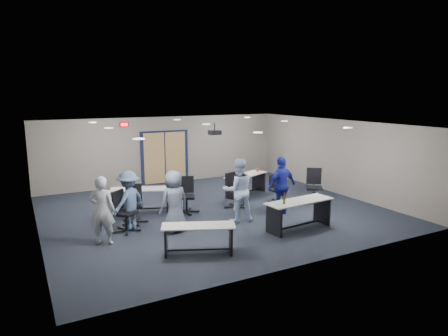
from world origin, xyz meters
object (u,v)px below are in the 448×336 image
chair_back_d (277,189)px  chair_loose_left (126,211)px  chair_loose_right (314,186)px  person_lightblue (238,190)px  table_back_left (141,196)px  chair_back_c (236,191)px  person_gray (102,210)px  table_front_left (199,234)px  person_navy (282,186)px  chair_back_b (186,195)px  table_back_right (246,181)px  person_back (129,201)px  person_plaid (174,202)px  table_front_right (299,209)px  chair_back_a (134,205)px

chair_back_d → chair_loose_left: chair_loose_left is taller
chair_loose_right → person_lightblue: 3.20m
table_back_left → chair_loose_left: chair_loose_left is taller
chair_back_c → person_gray: person_gray is taller
table_front_left → person_navy: bearing=48.0°
table_back_left → chair_loose_right: size_ratio=1.65×
chair_loose_right → person_lightblue: person_lightblue is taller
chair_back_b → table_back_right: bearing=43.1°
table_front_left → person_back: size_ratio=1.08×
person_gray → chair_loose_right: bearing=-147.0°
chair_back_b → person_gray: size_ratio=0.65×
chair_back_d → person_back: (-5.10, -0.40, 0.35)m
table_front_left → person_lightblue: bearing=62.7°
table_back_left → person_lightblue: (2.21, -2.18, 0.41)m
table_back_right → person_plaid: (-3.69, -2.49, 0.31)m
table_front_left → chair_loose_right: chair_loose_right is taller
table_back_left → person_navy: person_navy is taller
table_back_left → person_back: (-0.74, -1.47, 0.30)m
person_gray → person_lightblue: 3.78m
table_back_right → person_lightblue: person_lightblue is taller
chair_back_d → table_back_left: bearing=154.5°
chair_loose_right → person_gray: person_gray is taller
table_back_left → person_plaid: bearing=-62.1°
table_front_left → table_front_right: size_ratio=0.87×
table_front_left → chair_back_a: chair_back_a is taller
chair_back_b → chair_back_c: bearing=13.8°
chair_back_a → chair_back_c: chair_back_c is taller
table_front_right → person_plaid: size_ratio=1.21×
chair_back_d → chair_loose_right: 1.22m
table_back_left → chair_back_b: chair_back_b is taller
person_lightblue → table_back_left: bearing=-31.7°
chair_loose_right → person_navy: 1.74m
chair_loose_left → person_gray: (-0.71, -0.62, 0.30)m
chair_loose_right → person_gray: 6.95m
person_lightblue → chair_loose_left: bearing=1.6°
chair_back_d → person_gray: (-5.93, -1.11, 0.39)m
person_plaid → person_back: 1.24m
table_back_left → chair_loose_right: (5.37, -1.75, 0.08)m
chair_back_c → chair_loose_left: size_ratio=1.02×
table_back_left → person_plaid: (0.28, -2.19, 0.32)m
table_front_right → chair_loose_left: size_ratio=1.82×
table_back_right → chair_loose_right: chair_loose_right is taller
table_front_right → person_gray: (-4.89, 1.35, 0.30)m
table_front_left → chair_back_a: 2.92m
chair_loose_left → person_back: person_back is taller
table_back_left → person_navy: size_ratio=1.09×
table_back_right → chair_loose_right: (1.40, -2.06, 0.07)m
table_front_right → chair_back_d: 2.68m
chair_loose_right → person_gray: bearing=-142.0°
person_plaid → person_navy: 3.44m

